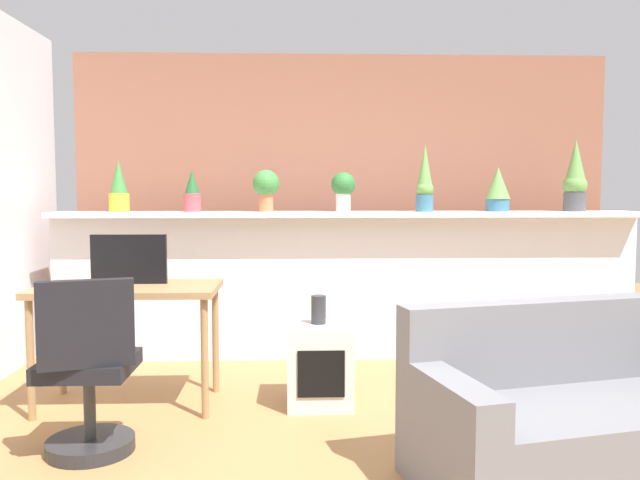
{
  "coord_description": "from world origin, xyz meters",
  "views": [
    {
      "loc": [
        -0.4,
        -3.07,
        1.33
      ],
      "look_at": [
        -0.25,
        0.98,
        1.02
      ],
      "focal_mm": 36.24,
      "sensor_mm": 36.0,
      "label": 1
    }
  ],
  "objects_px": {
    "potted_plant_2": "(266,186)",
    "desk": "(128,299)",
    "potted_plant_6": "(575,178)",
    "side_cube_shelf": "(320,365)",
    "potted_plant_0": "(119,188)",
    "tv_monitor": "(129,259)",
    "office_chair": "(89,380)",
    "potted_plant_4": "(425,182)",
    "potted_plant_1": "(192,192)",
    "potted_plant_5": "(498,189)",
    "potted_plant_3": "(343,188)",
    "couch": "(582,420)",
    "vase_on_shelf": "(319,310)"
  },
  "relations": [
    {
      "from": "potted_plant_3",
      "to": "potted_plant_6",
      "type": "xyz_separation_m",
      "value": [
        1.84,
        0.03,
        0.08
      ]
    },
    {
      "from": "potted_plant_3",
      "to": "potted_plant_5",
      "type": "relative_size",
      "value": 0.88
    },
    {
      "from": "potted_plant_1",
      "to": "office_chair",
      "type": "distance_m",
      "value": 2.11
    },
    {
      "from": "potted_plant_2",
      "to": "potted_plant_6",
      "type": "distance_m",
      "value": 2.45
    },
    {
      "from": "side_cube_shelf",
      "to": "couch",
      "type": "distance_m",
      "value": 1.6
    },
    {
      "from": "potted_plant_3",
      "to": "tv_monitor",
      "type": "height_order",
      "value": "potted_plant_3"
    },
    {
      "from": "side_cube_shelf",
      "to": "potted_plant_4",
      "type": "bearing_deg",
      "value": 51.47
    },
    {
      "from": "potted_plant_1",
      "to": "tv_monitor",
      "type": "xyz_separation_m",
      "value": [
        -0.23,
        -1.03,
        -0.41
      ]
    },
    {
      "from": "potted_plant_5",
      "to": "office_chair",
      "type": "height_order",
      "value": "potted_plant_5"
    },
    {
      "from": "tv_monitor",
      "to": "vase_on_shelf",
      "type": "height_order",
      "value": "tv_monitor"
    },
    {
      "from": "potted_plant_6",
      "to": "side_cube_shelf",
      "type": "height_order",
      "value": "potted_plant_6"
    },
    {
      "from": "potted_plant_0",
      "to": "side_cube_shelf",
      "type": "height_order",
      "value": "potted_plant_0"
    },
    {
      "from": "side_cube_shelf",
      "to": "desk",
      "type": "bearing_deg",
      "value": 178.51
    },
    {
      "from": "desk",
      "to": "vase_on_shelf",
      "type": "distance_m",
      "value": 1.17
    },
    {
      "from": "couch",
      "to": "potted_plant_4",
      "type": "bearing_deg",
      "value": 97.98
    },
    {
      "from": "potted_plant_2",
      "to": "desk",
      "type": "distance_m",
      "value": 1.51
    },
    {
      "from": "desk",
      "to": "potted_plant_6",
      "type": "bearing_deg",
      "value": 18.63
    },
    {
      "from": "tv_monitor",
      "to": "potted_plant_1",
      "type": "bearing_deg",
      "value": 77.22
    },
    {
      "from": "potted_plant_0",
      "to": "desk",
      "type": "bearing_deg",
      "value": -72.81
    },
    {
      "from": "potted_plant_4",
      "to": "potted_plant_6",
      "type": "bearing_deg",
      "value": 2.39
    },
    {
      "from": "desk",
      "to": "side_cube_shelf",
      "type": "bearing_deg",
      "value": -1.49
    },
    {
      "from": "potted_plant_5",
      "to": "potted_plant_6",
      "type": "bearing_deg",
      "value": 0.02
    },
    {
      "from": "desk",
      "to": "potted_plant_5",
      "type": "bearing_deg",
      "value": 22.6
    },
    {
      "from": "potted_plant_2",
      "to": "couch",
      "type": "distance_m",
      "value": 2.9
    },
    {
      "from": "potted_plant_3",
      "to": "potted_plant_4",
      "type": "bearing_deg",
      "value": -1.99
    },
    {
      "from": "potted_plant_1",
      "to": "tv_monitor",
      "type": "relative_size",
      "value": 0.7
    },
    {
      "from": "potted_plant_5",
      "to": "tv_monitor",
      "type": "bearing_deg",
      "value": -158.97
    },
    {
      "from": "potted_plant_3",
      "to": "potted_plant_1",
      "type": "bearing_deg",
      "value": 178.03
    },
    {
      "from": "potted_plant_6",
      "to": "desk",
      "type": "height_order",
      "value": "potted_plant_6"
    },
    {
      "from": "potted_plant_0",
      "to": "potted_plant_3",
      "type": "xyz_separation_m",
      "value": [
        1.73,
        -0.02,
        -0.0
      ]
    },
    {
      "from": "potted_plant_0",
      "to": "potted_plant_5",
      "type": "bearing_deg",
      "value": 0.22
    },
    {
      "from": "potted_plant_5",
      "to": "office_chair",
      "type": "distance_m",
      "value": 3.36
    },
    {
      "from": "potted_plant_3",
      "to": "side_cube_shelf",
      "type": "height_order",
      "value": "potted_plant_3"
    },
    {
      "from": "potted_plant_2",
      "to": "couch",
      "type": "bearing_deg",
      "value": -55.12
    },
    {
      "from": "potted_plant_3",
      "to": "office_chair",
      "type": "relative_size",
      "value": 0.34
    },
    {
      "from": "desk",
      "to": "office_chair",
      "type": "relative_size",
      "value": 1.21
    },
    {
      "from": "potted_plant_5",
      "to": "vase_on_shelf",
      "type": "xyz_separation_m",
      "value": [
        -1.45,
        -1.07,
        -0.76
      ]
    },
    {
      "from": "potted_plant_4",
      "to": "office_chair",
      "type": "distance_m",
      "value": 2.91
    },
    {
      "from": "tv_monitor",
      "to": "office_chair",
      "type": "xyz_separation_m",
      "value": [
        0.01,
        -0.85,
        -0.52
      ]
    },
    {
      "from": "potted_plant_6",
      "to": "side_cube_shelf",
      "type": "distance_m",
      "value": 2.63
    },
    {
      "from": "potted_plant_5",
      "to": "potted_plant_3",
      "type": "bearing_deg",
      "value": -178.68
    },
    {
      "from": "couch",
      "to": "office_chair",
      "type": "bearing_deg",
      "value": 171.38
    },
    {
      "from": "potted_plant_4",
      "to": "couch",
      "type": "distance_m",
      "value": 2.46
    },
    {
      "from": "potted_plant_0",
      "to": "potted_plant_4",
      "type": "bearing_deg",
      "value": -0.95
    },
    {
      "from": "potted_plant_2",
      "to": "desk",
      "type": "relative_size",
      "value": 0.3
    },
    {
      "from": "vase_on_shelf",
      "to": "couch",
      "type": "distance_m",
      "value": 1.67
    },
    {
      "from": "desk",
      "to": "couch",
      "type": "relative_size",
      "value": 0.65
    },
    {
      "from": "office_chair",
      "to": "couch",
      "type": "height_order",
      "value": "office_chair"
    },
    {
      "from": "potted_plant_5",
      "to": "couch",
      "type": "height_order",
      "value": "potted_plant_5"
    },
    {
      "from": "potted_plant_0",
      "to": "potted_plant_4",
      "type": "height_order",
      "value": "potted_plant_4"
    }
  ]
}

